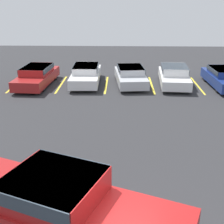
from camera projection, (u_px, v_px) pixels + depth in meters
name	position (u px, v px, depth m)	size (l,w,h in m)	color
stall_stripe_a	(17.00, 84.00, 20.56)	(0.12, 4.06, 0.01)	yellow
stall_stripe_b	(61.00, 84.00, 20.48)	(0.12, 4.06, 0.01)	yellow
stall_stripe_c	(106.00, 85.00, 20.40)	(0.12, 4.06, 0.01)	yellow
stall_stripe_d	(152.00, 85.00, 20.32)	(0.12, 4.06, 0.01)	yellow
stall_stripe_e	(197.00, 85.00, 20.23)	(0.12, 4.06, 0.01)	yellow
pickup_truck	(66.00, 212.00, 7.14)	(6.09, 4.07, 1.79)	#A51919
parked_sedan_a	(37.00, 75.00, 20.10)	(2.08, 4.79, 1.23)	maroon
parked_sedan_b	(86.00, 74.00, 20.46)	(1.84, 4.59, 1.21)	silver
parked_sedan_c	(131.00, 75.00, 20.29)	(2.17, 4.41, 1.16)	#B7BABF
parked_sedan_d	(174.00, 75.00, 20.09)	(2.01, 4.38, 1.25)	silver
parked_sedan_e	(224.00, 77.00, 19.77)	(1.87, 4.49, 1.17)	navy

